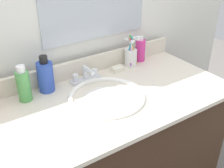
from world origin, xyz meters
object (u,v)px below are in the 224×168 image
at_px(bottle_soap_pink, 140,50).
at_px(cup_white_ceramic, 131,56).
at_px(faucet, 86,76).
at_px(soap_bar, 118,69).
at_px(bottle_toner_green, 24,85).
at_px(bottle_shampoo_blue, 46,76).

distance_m(bottle_soap_pink, cup_white_ceramic, 0.09).
distance_m(faucet, soap_bar, 0.20).
height_order(faucet, bottle_toner_green, bottle_toner_green).
xyz_separation_m(bottle_shampoo_blue, soap_bar, (0.40, -0.02, -0.07)).
bearing_deg(cup_white_ceramic, bottle_toner_green, -177.45).
relative_size(faucet, bottle_shampoo_blue, 0.89).
xyz_separation_m(faucet, bottle_soap_pink, (0.38, 0.04, 0.04)).
relative_size(bottle_soap_pink, bottle_toner_green, 0.86).
bearing_deg(faucet, bottle_shampoo_blue, 174.64).
bearing_deg(bottle_soap_pink, cup_white_ceramic, -164.15).
bearing_deg(faucet, bottle_soap_pink, 6.67).
xyz_separation_m(cup_white_ceramic, soap_bar, (-0.10, -0.02, -0.04)).
distance_m(faucet, bottle_toner_green, 0.32).
xyz_separation_m(bottle_shampoo_blue, cup_white_ceramic, (0.50, 0.00, -0.02)).
height_order(bottle_shampoo_blue, bottle_toner_green, bottle_shampoo_blue).
bearing_deg(cup_white_ceramic, bottle_soap_pink, 15.85).
xyz_separation_m(bottle_toner_green, soap_bar, (0.51, 0.01, -0.06)).
bearing_deg(bottle_soap_pink, bottle_toner_green, -175.77).
relative_size(bottle_soap_pink, soap_bar, 2.30).
distance_m(cup_white_ceramic, soap_bar, 0.11).
bearing_deg(soap_bar, bottle_soap_pink, 12.58).
height_order(cup_white_ceramic, soap_bar, cup_white_ceramic).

